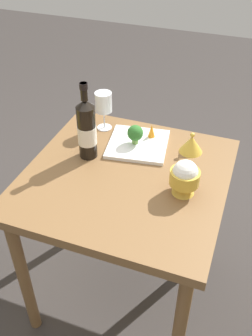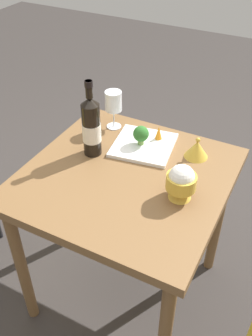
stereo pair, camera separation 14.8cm
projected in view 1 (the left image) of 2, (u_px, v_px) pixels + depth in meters
The scene contains 9 objects.
ground_plane at pixel (126, 287), 1.97m from camera, with size 8.00×8.00×0.00m, color #383330.
dining_table at pixel (126, 194), 1.57m from camera, with size 0.79×0.79×0.76m.
wine_bottle at pixel (87, 129), 1.52m from camera, with size 0.08×0.08×0.33m.
wine_glass at pixel (103, 103), 1.69m from camera, with size 0.08×0.08×0.18m.
rice_bowl at pixel (185, 177), 1.37m from camera, with size 0.11×0.11×0.14m.
rice_bowl_lid at pixel (191, 144), 1.60m from camera, with size 0.10×0.10×0.09m.
serving_plate at pixel (138, 144), 1.65m from camera, with size 0.29×0.29×0.02m.
broccoli_floret at pixel (135, 133), 1.62m from camera, with size 0.07×0.07×0.09m.
carrot_garnish_left at pixel (152, 131), 1.67m from camera, with size 0.03×0.03×0.06m.
Camera 1 is at (1.10, 0.40, 1.71)m, focal length 40.80 mm.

